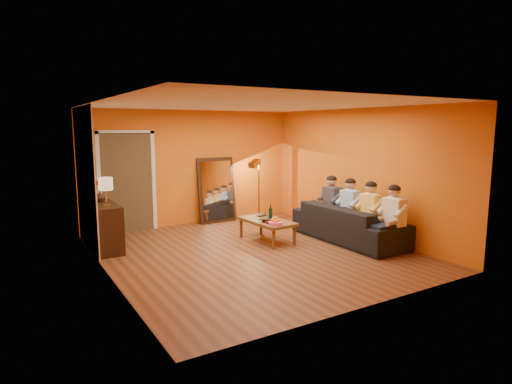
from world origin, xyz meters
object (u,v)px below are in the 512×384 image
table_lamp (106,192)px  person_mid_right (350,209)px  person_far_left (394,219)px  sideboard (104,227)px  floor_lamp (259,191)px  laptop (265,215)px  dog (368,229)px  person_mid_left (371,214)px  tumbler (269,216)px  vase (100,197)px  person_far_right (332,205)px  coffee_table (267,230)px  sofa (348,223)px  mirror_frame (217,190)px  wine_bottle (270,212)px

table_lamp → person_mid_right: (4.37, -1.43, -0.49)m
person_far_left → person_mid_right: 1.10m
sideboard → floor_lamp: bearing=9.9°
laptop → dog: bearing=-71.7°
person_mid_left → person_far_left: bearing=-90.0°
person_far_left → tumbler: 2.39m
sideboard → vase: vase is taller
table_lamp → person_far_left: table_lamp is taller
table_lamp → person_mid_left: size_ratio=0.42×
table_lamp → person_far_right: bearing=-11.4°
table_lamp → vase: bearing=90.0°
person_far_left → sideboard: bearing=147.0°
floor_lamp → coffee_table: bearing=-139.0°
table_lamp → person_far_left: (4.37, -2.53, -0.49)m
table_lamp → laptop: table_lamp is taller
sofa → laptop: size_ratio=7.23×
sofa → tumbler: sofa is taller
floor_lamp → person_far_left: (0.68, -3.48, -0.11)m
person_mid_left → tumbler: (-1.39, 1.39, -0.15)m
dog → person_far_right: (0.08, 1.13, 0.29)m
mirror_frame → table_lamp: size_ratio=2.98×
sideboard → table_lamp: bearing=-90.0°
mirror_frame → person_mid_left: bearing=-64.8°
table_lamp → person_mid_left: (4.37, -1.98, -0.49)m
sideboard → dog: sideboard is taller
mirror_frame → vase: 2.92m
table_lamp → sofa: table_lamp is taller
sideboard → floor_lamp: size_ratio=0.82×
mirror_frame → coffee_table: (0.07, -2.09, -0.55)m
tumbler → laptop: (0.06, 0.23, -0.03)m
sideboard → coffee_table: size_ratio=0.97×
floor_lamp → person_far_left: 3.54m
wine_bottle → floor_lamp: bearing=65.4°
person_far_right → wine_bottle: bearing=175.3°
mirror_frame → sideboard: mirror_frame is taller
person_far_left → wine_bottle: bearing=129.5°
person_mid_right → laptop: 1.71m
sideboard → wine_bottle: size_ratio=3.81×
sofa → coffee_table: bearing=59.3°
tumbler → laptop: tumbler is taller
table_lamp → tumbler: table_lamp is taller
dog → tumbler: bearing=116.2°
table_lamp → laptop: (3.04, -0.36, -0.67)m
sideboard → tumbler: size_ratio=12.22×
dog → wine_bottle: bearing=121.3°
sideboard → person_far_left: (4.37, -2.83, 0.18)m
table_lamp → sofa: 4.57m
person_mid_right → tumbler: (-1.39, 0.84, -0.15)m
person_mid_left → person_far_right: bearing=90.0°
person_far_left → wine_bottle: size_ratio=3.94×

